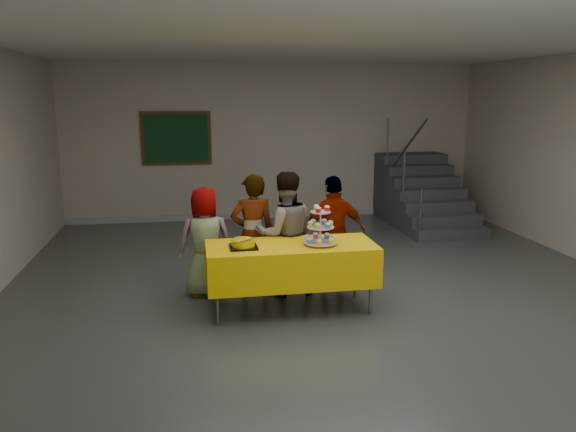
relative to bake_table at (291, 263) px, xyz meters
name	(u,v)px	position (x,y,z in m)	size (l,w,h in m)	color
room_shell	(342,120)	(0.55, -0.04, 1.57)	(10.00, 10.04, 3.02)	#4C514C
bake_table	(291,263)	(0.00, 0.00, 0.00)	(1.88, 0.78, 0.77)	#595960
cupcake_stand	(320,230)	(0.32, -0.07, 0.38)	(0.38, 0.38, 0.44)	silver
bear_cake	(243,242)	(-0.54, -0.05, 0.27)	(0.32, 0.36, 0.12)	black
schoolchild_a	(205,242)	(-0.93, 0.68, 0.11)	(0.65, 0.42, 1.33)	slate
schoolchild_b	(253,235)	(-0.36, 0.64, 0.18)	(0.54, 0.35, 1.48)	slate
schoolchild_c	(285,234)	(0.02, 0.55, 0.20)	(0.73, 0.57, 1.51)	slate
schoolchild_d	(334,233)	(0.66, 0.65, 0.16)	(0.84, 0.35, 1.43)	slate
staircase	(420,197)	(3.25, 4.07, -0.07)	(1.30, 2.40, 2.04)	#424447
noticeboard	(176,138)	(-1.32, 4.91, 1.04)	(1.30, 0.05, 1.00)	#472B16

